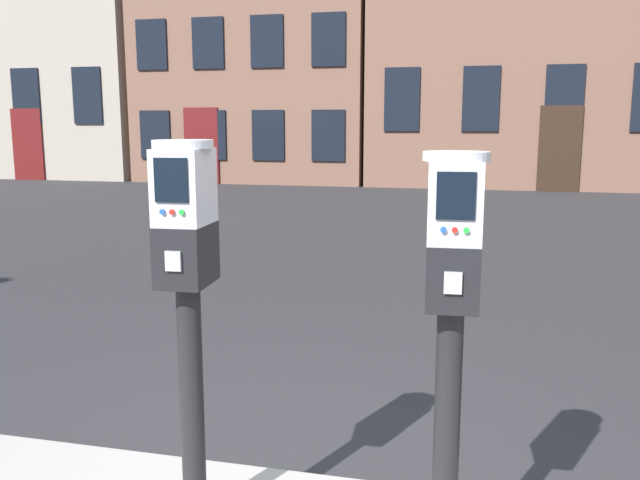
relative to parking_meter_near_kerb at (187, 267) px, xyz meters
The scene contains 3 objects.
parking_meter_near_kerb is the anchor object (origin of this frame).
parking_meter_twin_adjacent 0.95m from the parking_meter_near_kerb, ahead, with size 0.23×0.26×1.44m.
townhouse_grey_stucco 19.25m from the parking_meter_near_kerb, 106.74° to the left, with size 6.67×5.85×9.82m.
Camera 1 is at (0.78, -2.45, 1.67)m, focal length 37.44 mm.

